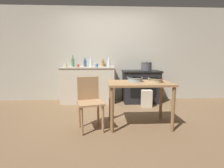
{
  "coord_description": "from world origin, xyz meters",
  "views": [
    {
      "loc": [
        -0.19,
        -3.36,
        1.19
      ],
      "look_at": [
        0.0,
        0.43,
        0.62
      ],
      "focal_mm": 28.0,
      "sensor_mm": 36.0,
      "label": 1
    }
  ],
  "objects_px": {
    "bottle_center": "(109,63)",
    "mixing_bowl_large": "(135,79)",
    "stock_pot": "(146,66)",
    "cup_right": "(78,66)",
    "flour_sack": "(147,99)",
    "mixing_bowl_small": "(155,80)",
    "bottle_far_left": "(73,62)",
    "bottle_mid_left": "(85,63)",
    "stove": "(141,86)",
    "chair": "(90,101)",
    "bottle_left": "(103,64)",
    "cup_center_right": "(65,65)",
    "bottle_center_left": "(91,63)",
    "cup_mid_right": "(97,65)",
    "work_table": "(139,89)"
  },
  "relations": [
    {
      "from": "bottle_center",
      "to": "mixing_bowl_large",
      "type": "bearing_deg",
      "value": -75.84
    },
    {
      "from": "stock_pot",
      "to": "cup_right",
      "type": "height_order",
      "value": "stock_pot"
    },
    {
      "from": "flour_sack",
      "to": "stock_pot",
      "type": "distance_m",
      "value": 0.96
    },
    {
      "from": "stock_pot",
      "to": "mixing_bowl_small",
      "type": "distance_m",
      "value": 1.76
    },
    {
      "from": "flour_sack",
      "to": "cup_right",
      "type": "distance_m",
      "value": 1.93
    },
    {
      "from": "bottle_far_left",
      "to": "bottle_mid_left",
      "type": "xyz_separation_m",
      "value": [
        0.32,
        -0.0,
        -0.02
      ]
    },
    {
      "from": "stove",
      "to": "bottle_mid_left",
      "type": "height_order",
      "value": "bottle_mid_left"
    },
    {
      "from": "chair",
      "to": "bottle_left",
      "type": "bearing_deg",
      "value": 68.97
    },
    {
      "from": "bottle_left",
      "to": "cup_center_right",
      "type": "height_order",
      "value": "bottle_left"
    },
    {
      "from": "stock_pot",
      "to": "cup_center_right",
      "type": "relative_size",
      "value": 3.29
    },
    {
      "from": "bottle_center_left",
      "to": "stove",
      "type": "bearing_deg",
      "value": -4.63
    },
    {
      "from": "bottle_center_left",
      "to": "bottle_left",
      "type": "bearing_deg",
      "value": 22.97
    },
    {
      "from": "bottle_center_left",
      "to": "cup_center_right",
      "type": "bearing_deg",
      "value": -168.57
    },
    {
      "from": "cup_right",
      "to": "bottle_left",
      "type": "bearing_deg",
      "value": 23.03
    },
    {
      "from": "stove",
      "to": "bottle_far_left",
      "type": "height_order",
      "value": "bottle_far_left"
    },
    {
      "from": "stove",
      "to": "cup_right",
      "type": "height_order",
      "value": "cup_right"
    },
    {
      "from": "stove",
      "to": "bottle_center",
      "type": "distance_m",
      "value": 1.06
    },
    {
      "from": "cup_mid_right",
      "to": "cup_right",
      "type": "relative_size",
      "value": 1.18
    },
    {
      "from": "bottle_left",
      "to": "cup_right",
      "type": "xyz_separation_m",
      "value": [
        -0.64,
        -0.27,
        -0.04
      ]
    },
    {
      "from": "work_table",
      "to": "bottle_center_left",
      "type": "distance_m",
      "value": 2.04
    },
    {
      "from": "flour_sack",
      "to": "bottle_center_left",
      "type": "xyz_separation_m",
      "value": [
        -1.37,
        0.62,
        0.84
      ]
    },
    {
      "from": "cup_mid_right",
      "to": "chair",
      "type": "bearing_deg",
      "value": -92.28
    },
    {
      "from": "flour_sack",
      "to": "cup_mid_right",
      "type": "xyz_separation_m",
      "value": [
        -1.21,
        0.43,
        0.78
      ]
    },
    {
      "from": "mixing_bowl_large",
      "to": "flour_sack",
      "type": "bearing_deg",
      "value": 65.01
    },
    {
      "from": "mixing_bowl_large",
      "to": "cup_right",
      "type": "xyz_separation_m",
      "value": [
        -1.21,
        1.53,
        0.17
      ]
    },
    {
      "from": "mixing_bowl_small",
      "to": "cup_center_right",
      "type": "xyz_separation_m",
      "value": [
        -1.87,
        1.64,
        0.18
      ]
    },
    {
      "from": "stove",
      "to": "bottle_center_left",
      "type": "bearing_deg",
      "value": 175.37
    },
    {
      "from": "chair",
      "to": "bottle_center_left",
      "type": "xyz_separation_m",
      "value": [
        -0.1,
        1.88,
        0.57
      ]
    },
    {
      "from": "stove",
      "to": "bottle_far_left",
      "type": "xyz_separation_m",
      "value": [
        -1.82,
        0.18,
        0.63
      ]
    },
    {
      "from": "cup_center_right",
      "to": "chair",
      "type": "bearing_deg",
      "value": -66.99
    },
    {
      "from": "bottle_left",
      "to": "cup_center_right",
      "type": "relative_size",
      "value": 2.43
    },
    {
      "from": "work_table",
      "to": "cup_right",
      "type": "xyz_separation_m",
      "value": [
        -1.27,
        1.62,
        0.33
      ]
    },
    {
      "from": "mixing_bowl_small",
      "to": "bottle_left",
      "type": "height_order",
      "value": "bottle_left"
    },
    {
      "from": "bottle_center_left",
      "to": "flour_sack",
      "type": "bearing_deg",
      "value": -24.33
    },
    {
      "from": "bottle_mid_left",
      "to": "cup_mid_right",
      "type": "distance_m",
      "value": 0.41
    },
    {
      "from": "flour_sack",
      "to": "bottle_mid_left",
      "type": "bearing_deg",
      "value": 155.98
    },
    {
      "from": "flour_sack",
      "to": "mixing_bowl_small",
      "type": "bearing_deg",
      "value": -97.51
    },
    {
      "from": "work_table",
      "to": "stock_pot",
      "type": "distance_m",
      "value": 1.83
    },
    {
      "from": "flour_sack",
      "to": "stock_pot",
      "type": "xyz_separation_m",
      "value": [
        0.12,
        0.58,
        0.75
      ]
    },
    {
      "from": "bottle_left",
      "to": "cup_right",
      "type": "bearing_deg",
      "value": -156.97
    },
    {
      "from": "bottle_center_left",
      "to": "cup_mid_right",
      "type": "height_order",
      "value": "bottle_center_left"
    },
    {
      "from": "chair",
      "to": "cup_right",
      "type": "relative_size",
      "value": 11.59
    },
    {
      "from": "chair",
      "to": "stock_pot",
      "type": "bearing_deg",
      "value": 38.11
    },
    {
      "from": "stove",
      "to": "cup_right",
      "type": "xyz_separation_m",
      "value": [
        -1.66,
        -0.03,
        0.56
      ]
    },
    {
      "from": "stock_pot",
      "to": "bottle_far_left",
      "type": "distance_m",
      "value": 1.98
    },
    {
      "from": "bottle_far_left",
      "to": "bottle_left",
      "type": "height_order",
      "value": "bottle_far_left"
    },
    {
      "from": "bottle_center_left",
      "to": "bottle_mid_left",
      "type": "bearing_deg",
      "value": 158.63
    },
    {
      "from": "stock_pot",
      "to": "bottle_far_left",
      "type": "bearing_deg",
      "value": 176.87
    },
    {
      "from": "bottle_far_left",
      "to": "bottle_left",
      "type": "bearing_deg",
      "value": 4.83
    },
    {
      "from": "work_table",
      "to": "bottle_center",
      "type": "relative_size",
      "value": 4.21
    }
  ]
}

